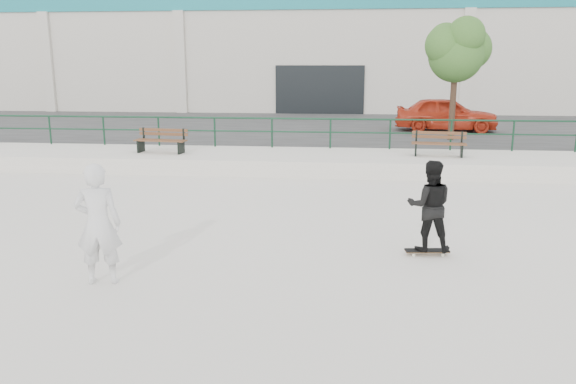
# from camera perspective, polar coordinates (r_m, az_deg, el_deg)

# --- Properties ---
(ground) EXTENTS (120.00, 120.00, 0.00)m
(ground) POSITION_cam_1_polar(r_m,az_deg,el_deg) (9.02, -4.24, -8.90)
(ground) COLOR white
(ground) RESTS_ON ground
(ledge) EXTENTS (30.00, 3.00, 0.50)m
(ledge) POSITION_cam_1_polar(r_m,az_deg,el_deg) (18.06, 0.99, 3.11)
(ledge) COLOR beige
(ledge) RESTS_ON ground
(parking_strip) EXTENTS (60.00, 14.00, 0.50)m
(parking_strip) POSITION_cam_1_polar(r_m,az_deg,el_deg) (26.46, 2.57, 6.27)
(parking_strip) COLOR #303030
(parking_strip) RESTS_ON ground
(railing) EXTENTS (28.00, 0.06, 1.03)m
(railing) POSITION_cam_1_polar(r_m,az_deg,el_deg) (19.21, 1.34, 6.70)
(railing) COLOR #153B26
(railing) RESTS_ON ledge
(commercial_building) EXTENTS (44.20, 16.33, 8.00)m
(commercial_building) POSITION_cam_1_polar(r_m,az_deg,el_deg) (40.27, 3.84, 14.74)
(commercial_building) COLOR beige
(commercial_building) RESTS_ON ground
(bench_left) EXTENTS (1.73, 0.68, 0.78)m
(bench_left) POSITION_cam_1_polar(r_m,az_deg,el_deg) (18.71, -12.74, 5.11)
(bench_left) COLOR #54371C
(bench_left) RESTS_ON ledge
(bench_right) EXTENTS (1.71, 0.67, 0.77)m
(bench_right) POSITION_cam_1_polar(r_m,az_deg,el_deg) (18.19, 15.07, 4.74)
(bench_right) COLOR #54371C
(bench_right) RESTS_ON ledge
(tree) EXTENTS (2.52, 2.24, 4.48)m
(tree) POSITION_cam_1_polar(r_m,az_deg,el_deg) (22.07, 16.81, 13.78)
(tree) COLOR #493324
(tree) RESTS_ON parking_strip
(red_car) EXTENTS (4.37, 2.07, 1.44)m
(red_car) POSITION_cam_1_polar(r_m,az_deg,el_deg) (24.96, 15.76, 7.64)
(red_car) COLOR red
(red_car) RESTS_ON parking_strip
(skateboard) EXTENTS (0.80, 0.29, 0.09)m
(skateboard) POSITION_cam_1_polar(r_m,az_deg,el_deg) (10.39, 13.94, -5.83)
(skateboard) COLOR black
(skateboard) RESTS_ON ground
(standing_skater) EXTENTS (0.80, 0.63, 1.62)m
(standing_skater) POSITION_cam_1_polar(r_m,az_deg,el_deg) (10.16, 14.20, -1.37)
(standing_skater) COLOR black
(standing_skater) RESTS_ON skateboard
(seated_skater) EXTENTS (0.77, 0.58, 1.90)m
(seated_skater) POSITION_cam_1_polar(r_m,az_deg,el_deg) (9.06, -18.73, -3.11)
(seated_skater) COLOR silver
(seated_skater) RESTS_ON ground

